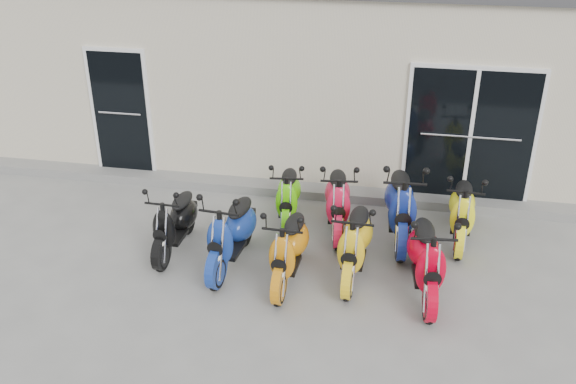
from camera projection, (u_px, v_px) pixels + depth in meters
name	position (u px, v px, depth m)	size (l,w,h in m)	color
ground	(280.00, 258.00, 9.07)	(80.00, 80.00, 0.00)	gray
building	(330.00, 53.00, 12.90)	(14.00, 6.00, 3.20)	beige
front_step	(304.00, 190.00, 10.80)	(14.00, 0.40, 0.15)	gray
door_left	(121.00, 109.00, 10.93)	(1.07, 0.08, 2.22)	black
door_right	(471.00, 132.00, 9.97)	(2.02, 0.08, 2.22)	black
scooter_front_black	(174.00, 215.00, 9.00)	(0.56, 1.55, 1.15)	black
scooter_front_blue	(231.00, 225.00, 8.63)	(0.63, 1.72, 1.27)	navy
scooter_front_orange_a	(289.00, 241.00, 8.33)	(0.59, 1.62, 1.20)	orange
scooter_front_orange_b	(355.00, 235.00, 8.43)	(0.61, 1.68, 1.24)	yellow
scooter_front_red	(427.00, 250.00, 8.05)	(0.63, 1.74, 1.28)	red
scooter_back_green	(288.00, 190.00, 9.72)	(0.56, 1.55, 1.14)	#55D808
scooter_back_red	(338.00, 193.00, 9.52)	(0.60, 1.66, 1.23)	#E41741
scooter_back_blue	(401.00, 197.00, 9.25)	(0.67, 1.85, 1.37)	navy
scooter_back_yellow	(463.00, 204.00, 9.25)	(0.59, 1.62, 1.19)	#FEFA1A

